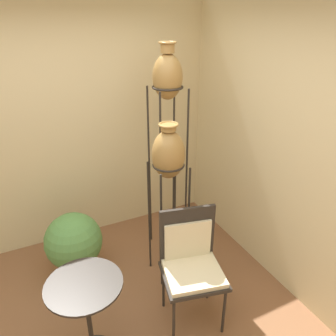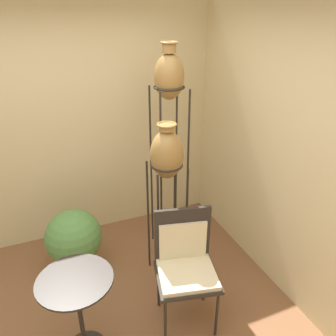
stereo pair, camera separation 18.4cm
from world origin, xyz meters
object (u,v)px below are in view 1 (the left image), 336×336
at_px(vase_stand_tall, 168,84).
at_px(vase_stand_medium, 168,157).
at_px(side_table, 87,305).
at_px(chair, 191,259).
at_px(potted_plant, 74,243).

relative_size(vase_stand_tall, vase_stand_medium, 1.38).
bearing_deg(side_table, chair, 2.52).
distance_m(side_table, potted_plant, 0.99).
bearing_deg(chair, vase_stand_medium, 96.55).
relative_size(vase_stand_medium, chair, 1.57).
bearing_deg(chair, vase_stand_tall, 88.01).
distance_m(vase_stand_medium, side_table, 1.34).
bearing_deg(vase_stand_medium, side_table, -148.27).
distance_m(vase_stand_tall, vase_stand_medium, 0.71).
bearing_deg(side_table, potted_plant, 84.95).
height_order(chair, side_table, chair).
xyz_separation_m(side_table, potted_plant, (0.09, 0.97, -0.17)).
bearing_deg(vase_stand_tall, vase_stand_medium, -115.08).
height_order(chair, potted_plant, chair).
bearing_deg(potted_plant, vase_stand_tall, 1.25).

